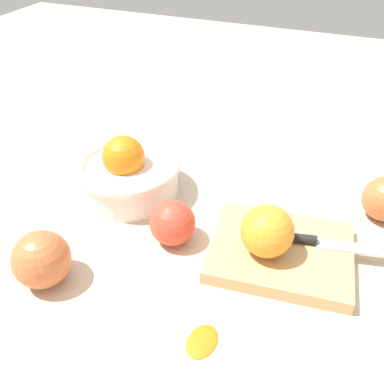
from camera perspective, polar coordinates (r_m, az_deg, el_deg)
name	(u,v)px	position (r m, az deg, el deg)	size (l,w,h in m)	color
ground_plane	(191,252)	(0.66, -0.19, -7.85)	(2.40, 2.40, 0.00)	beige
bowl	(128,173)	(0.76, -8.36, 2.51)	(0.18, 0.18, 0.11)	white
cutting_board	(281,252)	(0.66, 11.51, -7.66)	(0.20, 0.16, 0.02)	tan
orange_on_board	(267,231)	(0.61, 9.77, -5.05)	(0.07, 0.07, 0.07)	orange
knife	(324,243)	(0.66, 16.83, -6.33)	(0.16, 0.05, 0.01)	silver
apple_mid_left	(172,223)	(0.65, -2.56, -4.04)	(0.07, 0.07, 0.07)	#D6422D
apple_front_left	(41,259)	(0.62, -19.03, -8.29)	(0.08, 0.08, 0.08)	#CC6638
citrus_peel	(202,340)	(0.55, 1.35, -18.70)	(0.05, 0.04, 0.01)	orange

